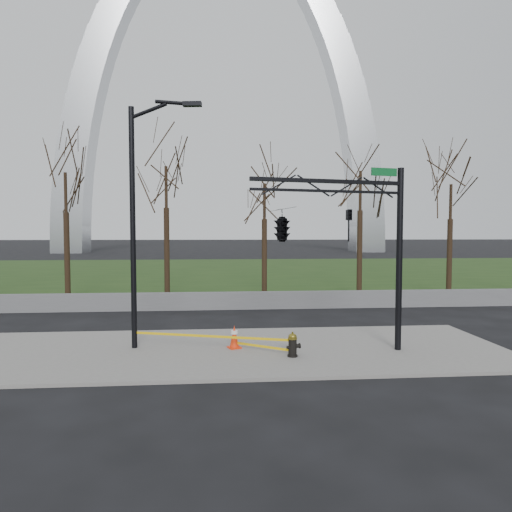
{
  "coord_description": "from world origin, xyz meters",
  "views": [
    {
      "loc": [
        -0.4,
        -14.22,
        3.91
      ],
      "look_at": [
        0.91,
        2.0,
        3.06
      ],
      "focal_mm": 30.64,
      "sensor_mm": 36.0,
      "label": 1
    }
  ],
  "objects": [
    {
      "name": "caution_tape",
      "position": [
        -0.27,
        -0.38,
        0.51
      ],
      "size": [
        5.07,
        1.47,
        0.4
      ],
      "color": "#E6B70C",
      "rests_on": "ground"
    },
    {
      "name": "gateway_arch",
      "position": [
        0.0,
        75.0,
        32.5
      ],
      "size": [
        66.0,
        6.0,
        65.0
      ],
      "primitive_type": null,
      "color": "silver",
      "rests_on": "ground"
    },
    {
      "name": "street_light",
      "position": [
        -3.05,
        0.37,
        4.69
      ],
      "size": [
        2.38,
        0.51,
        8.21
      ],
      "rotation": [
        0.0,
        0.0,
        -0.13
      ],
      "color": "black",
      "rests_on": "ground"
    },
    {
      "name": "ground",
      "position": [
        0.0,
        0.0,
        0.0
      ],
      "size": [
        500.0,
        500.0,
        0.0
      ],
      "primitive_type": "plane",
      "color": "black",
      "rests_on": "ground"
    },
    {
      "name": "grass_strip",
      "position": [
        0.0,
        30.0,
        0.03
      ],
      "size": [
        120.0,
        40.0,
        0.06
      ],
      "primitive_type": "cube",
      "color": "#203A15",
      "rests_on": "ground"
    },
    {
      "name": "guardrail",
      "position": [
        0.0,
        8.0,
        0.45
      ],
      "size": [
        60.0,
        0.3,
        0.9
      ],
      "primitive_type": "cube",
      "color": "#59595B",
      "rests_on": "ground"
    },
    {
      "name": "sidewalk",
      "position": [
        0.0,
        0.0,
        0.05
      ],
      "size": [
        18.0,
        6.0,
        0.1
      ],
      "primitive_type": "cube",
      "color": "slate",
      "rests_on": "ground"
    },
    {
      "name": "tree_row",
      "position": [
        -0.67,
        12.0,
        4.22
      ],
      "size": [
        44.67,
        4.0,
        8.45
      ],
      "color": "black",
      "rests_on": "ground"
    },
    {
      "name": "traffic_signal_mast",
      "position": [
        2.19,
        -1.11,
        4.15
      ],
      "size": [
        5.03,
        2.54,
        6.0
      ],
      "rotation": [
        0.0,
        0.0,
        0.18
      ],
      "color": "black",
      "rests_on": "ground"
    },
    {
      "name": "traffic_cone",
      "position": [
        0.04,
        0.08,
        0.48
      ],
      "size": [
        0.51,
        0.51,
        0.76
      ],
      "rotation": [
        0.0,
        0.0,
        0.4
      ],
      "color": "red",
      "rests_on": "sidewalk"
    },
    {
      "name": "fire_hydrant",
      "position": [
        1.81,
        -1.07,
        0.46
      ],
      "size": [
        0.48,
        0.31,
        0.77
      ],
      "rotation": [
        0.0,
        0.0,
        0.16
      ],
      "color": "black",
      "rests_on": "sidewalk"
    }
  ]
}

